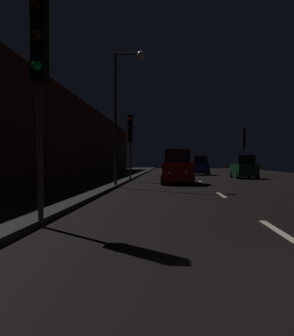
{
  "coord_description": "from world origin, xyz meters",
  "views": [
    {
      "loc": [
        -2.25,
        -4.01,
        1.43
      ],
      "look_at": [
        -3.38,
        13.3,
        1.09
      ],
      "focal_mm": 35.47,
      "sensor_mm": 36.0,
      "label": 1
    }
  ],
  "objects_px": {
    "traffic_light_near_left": "(39,58)",
    "traffic_light_far_right": "(243,141)",
    "traffic_light_far_left": "(130,133)",
    "streetlamp_overhead": "(124,98)",
    "car_parked_right_far": "(244,168)",
    "car_approaching_headlights": "(177,168)",
    "car_distant_taillights": "(200,166)"
  },
  "relations": [
    {
      "from": "streetlamp_overhead",
      "to": "car_parked_right_far",
      "type": "height_order",
      "value": "streetlamp_overhead"
    },
    {
      "from": "streetlamp_overhead",
      "to": "car_approaching_headlights",
      "type": "height_order",
      "value": "streetlamp_overhead"
    },
    {
      "from": "traffic_light_near_left",
      "to": "streetlamp_overhead",
      "type": "relative_size",
      "value": 0.68
    },
    {
      "from": "traffic_light_far_left",
      "to": "traffic_light_near_left",
      "type": "bearing_deg",
      "value": 5.92
    },
    {
      "from": "car_approaching_headlights",
      "to": "car_parked_right_far",
      "type": "relative_size",
      "value": 1.14
    },
    {
      "from": "traffic_light_far_left",
      "to": "car_approaching_headlights",
      "type": "relative_size",
      "value": 1.07
    },
    {
      "from": "traffic_light_far_left",
      "to": "streetlamp_overhead",
      "type": "xyz_separation_m",
      "value": [
        0.25,
        -5.27,
        1.48
      ]
    },
    {
      "from": "traffic_light_near_left",
      "to": "traffic_light_far_left",
      "type": "distance_m",
      "value": 16.21
    },
    {
      "from": "car_approaching_headlights",
      "to": "car_distant_taillights",
      "type": "distance_m",
      "value": 14.52
    },
    {
      "from": "traffic_light_near_left",
      "to": "traffic_light_far_left",
      "type": "bearing_deg",
      "value": 178.34
    },
    {
      "from": "car_approaching_headlights",
      "to": "car_parked_right_far",
      "type": "height_order",
      "value": "car_approaching_headlights"
    },
    {
      "from": "traffic_light_near_left",
      "to": "traffic_light_far_right",
      "type": "height_order",
      "value": "traffic_light_near_left"
    },
    {
      "from": "streetlamp_overhead",
      "to": "car_approaching_headlights",
      "type": "relative_size",
      "value": 1.68
    },
    {
      "from": "traffic_light_far_right",
      "to": "streetlamp_overhead",
      "type": "xyz_separation_m",
      "value": [
        -9.66,
        -14.52,
        1.52
      ]
    },
    {
      "from": "streetlamp_overhead",
      "to": "car_distant_taillights",
      "type": "distance_m",
      "value": 19.2
    },
    {
      "from": "car_parked_right_far",
      "to": "traffic_light_far_left",
      "type": "bearing_deg",
      "value": 120.61
    },
    {
      "from": "traffic_light_near_left",
      "to": "traffic_light_far_left",
      "type": "xyz_separation_m",
      "value": [
        0.1,
        16.21,
        -0.27
      ]
    },
    {
      "from": "car_distant_taillights",
      "to": "car_parked_right_far",
      "type": "height_order",
      "value": "car_distant_taillights"
    },
    {
      "from": "traffic_light_near_left",
      "to": "streetlamp_overhead",
      "type": "xyz_separation_m",
      "value": [
        0.35,
        10.94,
        1.21
      ]
    },
    {
      "from": "traffic_light_near_left",
      "to": "car_approaching_headlights",
      "type": "xyz_separation_m",
      "value": [
        3.35,
        14.55,
        -2.67
      ]
    },
    {
      "from": "traffic_light_far_left",
      "to": "streetlamp_overhead",
      "type": "bearing_deg",
      "value": 9.0
    },
    {
      "from": "traffic_light_near_left",
      "to": "traffic_light_far_right",
      "type": "relative_size",
      "value": 1.08
    },
    {
      "from": "car_parked_right_far",
      "to": "streetlamp_overhead",
      "type": "bearing_deg",
      "value": 140.27
    },
    {
      "from": "car_approaching_headlights",
      "to": "traffic_light_near_left",
      "type": "bearing_deg",
      "value": -12.95
    },
    {
      "from": "streetlamp_overhead",
      "to": "car_distant_taillights",
      "type": "relative_size",
      "value": 1.87
    },
    {
      "from": "traffic_light_near_left",
      "to": "traffic_light_far_left",
      "type": "relative_size",
      "value": 1.07
    },
    {
      "from": "traffic_light_far_right",
      "to": "car_parked_right_far",
      "type": "height_order",
      "value": "traffic_light_far_right"
    },
    {
      "from": "traffic_light_far_left",
      "to": "traffic_light_far_right",
      "type": "relative_size",
      "value": 1.01
    },
    {
      "from": "car_approaching_headlights",
      "to": "car_parked_right_far",
      "type": "bearing_deg",
      "value": 140.23
    },
    {
      "from": "traffic_light_near_left",
      "to": "car_distant_taillights",
      "type": "xyz_separation_m",
      "value": [
        6.14,
        28.8,
        -2.77
      ]
    },
    {
      "from": "traffic_light_far_left",
      "to": "traffic_light_far_right",
      "type": "distance_m",
      "value": 13.56
    },
    {
      "from": "traffic_light_far_left",
      "to": "streetlamp_overhead",
      "type": "relative_size",
      "value": 0.64
    }
  ]
}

